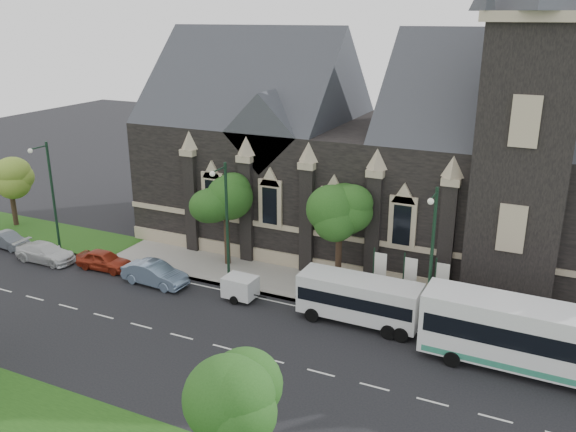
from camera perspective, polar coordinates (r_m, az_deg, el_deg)
The scene contains 20 objects.
ground at distance 35.59m, azimuth -6.05°, elevation -12.39°, with size 160.00×160.00×0.00m, color black.
sidewalk at distance 42.96m, azimuth 0.51°, elevation -6.43°, with size 80.00×5.00×0.15m, color gray.
museum at distance 47.10m, azimuth 11.02°, elevation 5.91°, with size 40.00×17.70×29.90m.
tree_park_east at distance 23.69m, azimuth -5.15°, elevation -16.69°, with size 3.40×3.40×6.28m.
tree_walk_right at distance 40.77m, azimuth 5.35°, elevation 0.77°, with size 4.08×4.08×7.80m.
tree_walk_left at distance 44.49m, azimuth -5.63°, elevation 2.18°, with size 3.91×3.91×7.64m.
tree_walk_far at distance 58.52m, azimuth -24.82°, elevation 3.41°, with size 3.40×3.40×6.28m.
street_lamp_near at distance 36.04m, azimuth 13.51°, elevation -3.34°, with size 0.36×1.88×9.00m.
street_lamp_mid at distance 40.85m, azimuth -6.00°, elevation -0.27°, with size 0.36×1.88×9.00m.
street_lamp_far at distance 50.70m, azimuth -21.72°, elevation 2.25°, with size 0.36×1.88×9.00m.
banner_flag_left at distance 39.59m, azimuth 8.54°, elevation -5.25°, with size 0.90×0.10×4.00m.
banner_flag_center at distance 39.14m, azimuth 11.35°, elevation -5.71°, with size 0.90×0.10×4.00m.
banner_flag_right at distance 38.78m, azimuth 14.23°, elevation -6.17°, with size 0.90×0.10×4.00m.
tour_coach at distance 34.79m, azimuth 23.65°, elevation -10.83°, with size 13.23×3.23×3.85m.
shuttle_bus at distance 37.52m, azimuth 6.83°, elevation -7.75°, with size 7.58×2.70×2.92m.
box_trailer at distance 40.53m, azimuth -4.58°, elevation -6.75°, with size 3.11×1.83×1.65m.
sedan at distance 43.68m, azimuth -12.57°, elevation -5.40°, with size 1.72×4.95×1.63m, color slate.
car_far_red at distance 47.23m, azimuth -17.14°, elevation -4.03°, with size 1.75×4.34×1.48m, color maroon.
car_far_white at distance 50.23m, azimuth -22.13°, elevation -3.25°, with size 2.04×5.01×1.45m, color silver.
car_far_grey at distance 54.36m, azimuth -25.15°, elevation -2.11°, with size 1.39×4.00×1.32m, color #50565D.
Camera 1 is at (16.20, -25.86, 18.31)m, focal length 37.29 mm.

